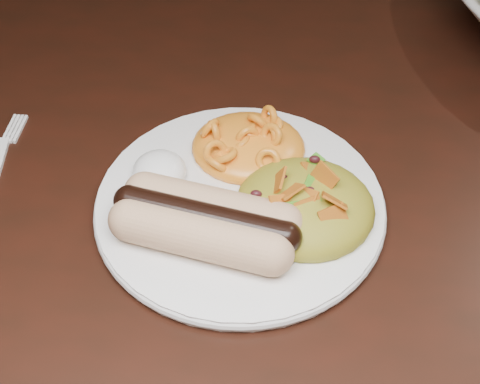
# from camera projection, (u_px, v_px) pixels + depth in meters

# --- Properties ---
(table) EXTENTS (1.60, 0.90, 0.75)m
(table) POSITION_uv_depth(u_px,v_px,m) (269.00, 229.00, 0.70)
(table) COLOR black
(table) RESTS_ON floor
(plate) EXTENTS (0.27, 0.27, 0.01)m
(plate) POSITION_uv_depth(u_px,v_px,m) (240.00, 206.00, 0.58)
(plate) COLOR white
(plate) RESTS_ON table
(hotdog) EXTENTS (0.12, 0.08, 0.03)m
(hotdog) POSITION_uv_depth(u_px,v_px,m) (206.00, 221.00, 0.54)
(hotdog) COLOR #ECC08C
(hotdog) RESTS_ON plate
(mac_and_cheese) EXTENTS (0.11, 0.11, 0.04)m
(mac_and_cheese) POSITION_uv_depth(u_px,v_px,m) (249.00, 135.00, 0.60)
(mac_and_cheese) COLOR orange
(mac_and_cheese) RESTS_ON plate
(sour_cream) EXTENTS (0.06, 0.06, 0.03)m
(sour_cream) POSITION_uv_depth(u_px,v_px,m) (159.00, 166.00, 0.59)
(sour_cream) COLOR white
(sour_cream) RESTS_ON plate
(taco_salad) EXTENTS (0.11, 0.10, 0.05)m
(taco_salad) POSITION_uv_depth(u_px,v_px,m) (306.00, 197.00, 0.56)
(taco_salad) COLOR #B57C19
(taco_salad) RESTS_ON plate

